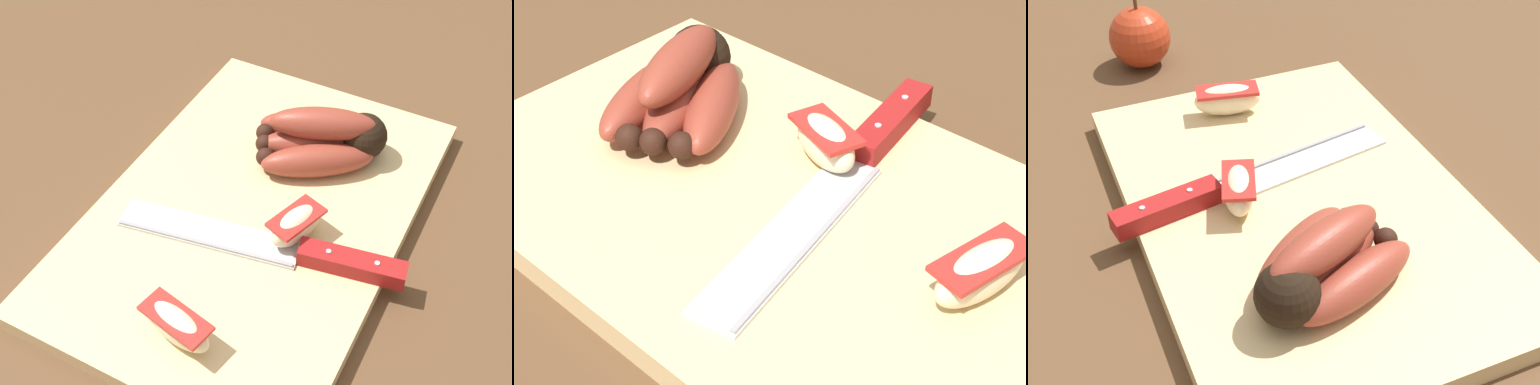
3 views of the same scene
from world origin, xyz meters
TOP-DOWN VIEW (x-y plane):
  - ground_plane at (0.00, 0.00)m, footprint 6.00×6.00m
  - cutting_board at (-0.01, -0.00)m, footprint 0.44×0.29m
  - banana_bunch at (0.09, -0.03)m, footprint 0.13×0.15m
  - chefs_knife at (-0.05, -0.07)m, footprint 0.08×0.28m
  - apple_wedge_near at (-0.17, -0.01)m, footprint 0.04×0.07m
  - apple_wedge_middle at (-0.03, -0.05)m, footprint 0.07×0.05m

SIDE VIEW (x-z plane):
  - ground_plane at x=0.00m, z-range 0.00..0.00m
  - cutting_board at x=-0.01m, z-range 0.00..0.02m
  - chefs_knife at x=-0.05m, z-range 0.02..0.04m
  - apple_wedge_near at x=-0.17m, z-range 0.02..0.05m
  - apple_wedge_middle at x=-0.03m, z-range 0.02..0.06m
  - banana_bunch at x=0.09m, z-range 0.01..0.08m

